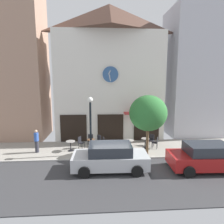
{
  "coord_description": "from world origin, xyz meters",
  "views": [
    {
      "loc": [
        -0.8,
        -11.94,
        5.12
      ],
      "look_at": [
        0.13,
        2.02,
        2.83
      ],
      "focal_mm": 30.81,
      "sensor_mm": 36.0,
      "label": 1
    }
  ],
  "objects_px": {
    "cafe_chair_near_lamp": "(151,139)",
    "cafe_chair_right_end": "(156,142)",
    "cafe_chair_under_awning": "(98,140)",
    "parked_car_red": "(207,157)",
    "cafe_chair_mid_row": "(81,142)",
    "parked_car_silver": "(110,157)",
    "cafe_chair_facing_street": "(90,139)",
    "cafe_table_center_left": "(145,142)",
    "street_tree": "(148,113)",
    "cafe_chair_by_entrance": "(123,146)",
    "cafe_chair_corner": "(102,142)",
    "cafe_table_center": "(71,144)",
    "street_lamp": "(91,126)",
    "cafe_table_near_door": "(91,143)",
    "cafe_table_near_curb": "(130,143)",
    "pedestrian_blue": "(37,141)"
  },
  "relations": [
    {
      "from": "cafe_chair_near_lamp",
      "to": "cafe_chair_right_end",
      "type": "bearing_deg",
      "value": -75.89
    },
    {
      "from": "cafe_chair_under_awning",
      "to": "parked_car_red",
      "type": "bearing_deg",
      "value": -34.87
    },
    {
      "from": "cafe_chair_mid_row",
      "to": "parked_car_silver",
      "type": "bearing_deg",
      "value": -61.09
    },
    {
      "from": "cafe_chair_near_lamp",
      "to": "cafe_chair_right_end",
      "type": "height_order",
      "value": "same"
    },
    {
      "from": "cafe_chair_facing_street",
      "to": "parked_car_silver",
      "type": "height_order",
      "value": "parked_car_silver"
    },
    {
      "from": "cafe_table_center_left",
      "to": "street_tree",
      "type": "bearing_deg",
      "value": -97.38
    },
    {
      "from": "cafe_table_center_left",
      "to": "cafe_chair_mid_row",
      "type": "distance_m",
      "value": 4.94
    },
    {
      "from": "cafe_chair_by_entrance",
      "to": "cafe_chair_right_end",
      "type": "xyz_separation_m",
      "value": [
        2.63,
        0.72,
        0.0
      ]
    },
    {
      "from": "street_tree",
      "to": "parked_car_silver",
      "type": "bearing_deg",
      "value": -140.61
    },
    {
      "from": "cafe_chair_mid_row",
      "to": "cafe_chair_corner",
      "type": "bearing_deg",
      "value": -7.59
    },
    {
      "from": "cafe_chair_by_entrance",
      "to": "cafe_chair_right_end",
      "type": "relative_size",
      "value": 1.0
    },
    {
      "from": "cafe_chair_by_entrance",
      "to": "parked_car_silver",
      "type": "bearing_deg",
      "value": -112.2
    },
    {
      "from": "cafe_table_center_left",
      "to": "cafe_chair_by_entrance",
      "type": "xyz_separation_m",
      "value": [
        -1.84,
        -0.87,
        0.03
      ]
    },
    {
      "from": "cafe_chair_near_lamp",
      "to": "cafe_chair_by_entrance",
      "type": "distance_m",
      "value": 2.84
    },
    {
      "from": "cafe_table_center",
      "to": "cafe_chair_right_end",
      "type": "height_order",
      "value": "cafe_chair_right_end"
    },
    {
      "from": "cafe_chair_right_end",
      "to": "cafe_chair_corner",
      "type": "bearing_deg",
      "value": 177.06
    },
    {
      "from": "cafe_chair_corner",
      "to": "cafe_chair_facing_street",
      "type": "bearing_deg",
      "value": 139.54
    },
    {
      "from": "street_lamp",
      "to": "cafe_chair_right_end",
      "type": "xyz_separation_m",
      "value": [
        4.89,
        0.84,
        -1.52
      ]
    },
    {
      "from": "parked_car_silver",
      "to": "parked_car_red",
      "type": "bearing_deg",
      "value": -3.45
    },
    {
      "from": "cafe_chair_corner",
      "to": "cafe_chair_facing_street",
      "type": "xyz_separation_m",
      "value": [
        -0.93,
        0.8,
        0.0
      ]
    },
    {
      "from": "cafe_table_center",
      "to": "cafe_chair_mid_row",
      "type": "height_order",
      "value": "cafe_chair_mid_row"
    },
    {
      "from": "cafe_table_near_door",
      "to": "cafe_chair_right_end",
      "type": "bearing_deg",
      "value": -1.85
    },
    {
      "from": "cafe_chair_near_lamp",
      "to": "cafe_chair_facing_street",
      "type": "relative_size",
      "value": 1.0
    },
    {
      "from": "parked_car_silver",
      "to": "street_lamp",
      "type": "bearing_deg",
      "value": 116.29
    },
    {
      "from": "cafe_chair_near_lamp",
      "to": "cafe_table_near_curb",
      "type": "bearing_deg",
      "value": -157.25
    },
    {
      "from": "cafe_table_near_door",
      "to": "pedestrian_blue",
      "type": "relative_size",
      "value": 0.46
    },
    {
      "from": "parked_car_silver",
      "to": "street_tree",
      "type": "bearing_deg",
      "value": 39.39
    },
    {
      "from": "cafe_table_near_curb",
      "to": "cafe_chair_corner",
      "type": "bearing_deg",
      "value": 171.56
    },
    {
      "from": "cafe_chair_near_lamp",
      "to": "parked_car_silver",
      "type": "height_order",
      "value": "parked_car_silver"
    },
    {
      "from": "street_tree",
      "to": "pedestrian_blue",
      "type": "height_order",
      "value": "street_tree"
    },
    {
      "from": "cafe_chair_near_lamp",
      "to": "pedestrian_blue",
      "type": "xyz_separation_m",
      "value": [
        -8.62,
        -0.89,
        0.33
      ]
    },
    {
      "from": "street_tree",
      "to": "cafe_table_center",
      "type": "distance_m",
      "value": 6.05
    },
    {
      "from": "cafe_table_center_left",
      "to": "parked_car_silver",
      "type": "bearing_deg",
      "value": -130.01
    },
    {
      "from": "cafe_table_center_left",
      "to": "cafe_chair_facing_street",
      "type": "bearing_deg",
      "value": 168.49
    },
    {
      "from": "cafe_chair_right_end",
      "to": "parked_car_silver",
      "type": "xyz_separation_m",
      "value": [
        -3.68,
        -3.29,
        0.23
      ]
    },
    {
      "from": "cafe_chair_right_end",
      "to": "street_lamp",
      "type": "bearing_deg",
      "value": -170.25
    },
    {
      "from": "cafe_chair_under_awning",
      "to": "parked_car_silver",
      "type": "distance_m",
      "value": 4.12
    },
    {
      "from": "cafe_table_center",
      "to": "cafe_table_near_curb",
      "type": "height_order",
      "value": "cafe_table_center"
    },
    {
      "from": "cafe_table_near_door",
      "to": "cafe_table_center_left",
      "type": "distance_m",
      "value": 4.13
    },
    {
      "from": "cafe_chair_corner",
      "to": "parked_car_red",
      "type": "distance_m",
      "value": 7.11
    },
    {
      "from": "cafe_chair_by_entrance",
      "to": "cafe_table_near_door",
      "type": "bearing_deg",
      "value": 158.94
    },
    {
      "from": "street_tree",
      "to": "cafe_chair_corner",
      "type": "xyz_separation_m",
      "value": [
        -3.12,
        1.26,
        -2.39
      ]
    },
    {
      "from": "cafe_table_near_curb",
      "to": "cafe_chair_corner",
      "type": "distance_m",
      "value": 2.05
    },
    {
      "from": "cafe_chair_near_lamp",
      "to": "cafe_table_center",
      "type": "bearing_deg",
      "value": -173.06
    },
    {
      "from": "street_lamp",
      "to": "cafe_table_near_door",
      "type": "height_order",
      "value": "street_lamp"
    },
    {
      "from": "street_tree",
      "to": "cafe_chair_under_awning",
      "type": "relative_size",
      "value": 4.62
    },
    {
      "from": "street_tree",
      "to": "cafe_table_near_curb",
      "type": "xyz_separation_m",
      "value": [
        -1.09,
        0.95,
        -2.42
      ]
    },
    {
      "from": "cafe_chair_near_lamp",
      "to": "pedestrian_blue",
      "type": "bearing_deg",
      "value": -174.1
    },
    {
      "from": "cafe_chair_by_entrance",
      "to": "parked_car_silver",
      "type": "xyz_separation_m",
      "value": [
        -1.05,
        -2.56,
        0.23
      ]
    },
    {
      "from": "cafe_chair_right_end",
      "to": "pedestrian_blue",
      "type": "xyz_separation_m",
      "value": [
        -8.8,
        -0.2,
        0.33
      ]
    }
  ]
}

